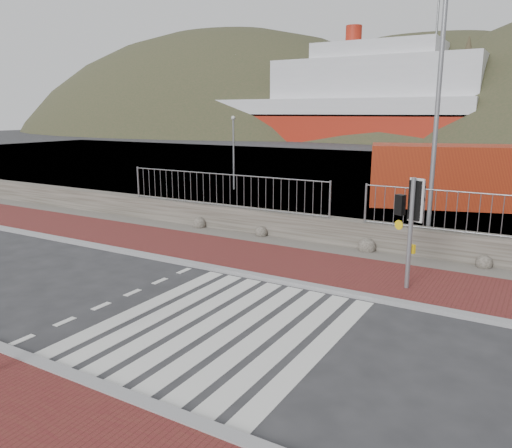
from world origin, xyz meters
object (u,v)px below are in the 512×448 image
Objects in this scene: ferry at (335,105)px; streetlight at (442,104)px; shipping_container at (446,176)px; traffic_signal_far at (410,210)px.

streetlight is at bearing -65.57° from ferry.
streetlight is 1.19× the size of shipping_container.
traffic_signal_far is 12.64m from shipping_container.
streetlight is at bearing -98.97° from shipping_container.
shipping_container is at bearing -59.47° from traffic_signal_far.
ferry is 69.52m from traffic_signal_far.
traffic_signal_far is at bearing -110.60° from streetlight.
streetlight is (-0.21, 4.09, 2.51)m from traffic_signal_far.
traffic_signal_far is at bearing -66.81° from ferry.
streetlight reaches higher than traffic_signal_far.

